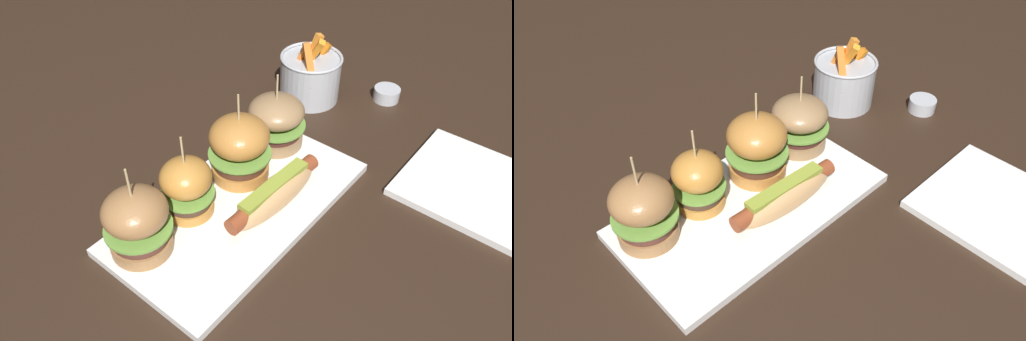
# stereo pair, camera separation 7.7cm
# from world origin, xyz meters

# --- Properties ---
(ground_plane) EXTENTS (3.00, 3.00, 0.00)m
(ground_plane) POSITION_xyz_m (0.00, 0.00, 0.00)
(ground_plane) COLOR black
(platter_main) EXTENTS (0.41, 0.22, 0.01)m
(platter_main) POSITION_xyz_m (0.00, 0.00, 0.01)
(platter_main) COLOR white
(platter_main) RESTS_ON ground
(hot_dog) EXTENTS (0.19, 0.06, 0.05)m
(hot_dog) POSITION_xyz_m (0.03, -0.04, 0.04)
(hot_dog) COLOR tan
(hot_dog) RESTS_ON platter_main
(slider_far_left) EXTENTS (0.10, 0.10, 0.15)m
(slider_far_left) POSITION_xyz_m (-0.15, 0.05, 0.07)
(slider_far_left) COLOR #A06F41
(slider_far_left) RESTS_ON platter_main
(slider_center_left) EXTENTS (0.08, 0.08, 0.14)m
(slider_center_left) POSITION_xyz_m (-0.06, 0.05, 0.06)
(slider_center_left) COLOR #C17E33
(slider_center_left) RESTS_ON platter_main
(slider_center_right) EXTENTS (0.10, 0.10, 0.15)m
(slider_center_right) POSITION_xyz_m (0.05, 0.04, 0.07)
(slider_center_right) COLOR #B97734
(slider_center_right) RESTS_ON platter_main
(slider_far_right) EXTENTS (0.10, 0.10, 0.14)m
(slider_far_right) POSITION_xyz_m (0.16, 0.05, 0.06)
(slider_far_right) COLOR #98734B
(slider_far_right) RESTS_ON platter_main
(fries_bucket) EXTENTS (0.12, 0.12, 0.14)m
(fries_bucket) POSITION_xyz_m (0.33, 0.10, 0.05)
(fries_bucket) COLOR #B7BABF
(fries_bucket) RESTS_ON ground
(sauce_ramekin) EXTENTS (0.05, 0.05, 0.03)m
(sauce_ramekin) POSITION_xyz_m (0.42, -0.03, 0.01)
(sauce_ramekin) COLOR #B7BABF
(sauce_ramekin) RESTS_ON ground
(side_plate) EXTENTS (0.21, 0.21, 0.01)m
(side_plate) POSITION_xyz_m (0.28, -0.26, 0.01)
(side_plate) COLOR white
(side_plate) RESTS_ON ground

